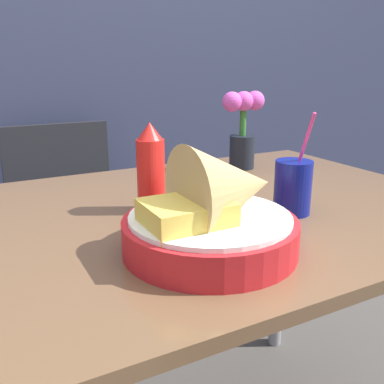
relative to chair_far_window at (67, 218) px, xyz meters
The scene contains 7 objects.
wall_window 0.83m from the chair_far_window, 61.24° to the left, with size 7.00×0.06×2.60m.
dining_table 0.83m from the chair_far_window, 80.68° to the right, with size 1.24×0.85×0.78m.
chair_far_window is the anchor object (origin of this frame).
food_basket 1.06m from the chair_far_window, 86.81° to the right, with size 0.30×0.30×0.19m.
ketchup_bottle 0.85m from the chair_far_window, 87.20° to the right, with size 0.06×0.06×0.19m.
drink_cup 1.02m from the chair_far_window, 72.22° to the right, with size 0.08×0.08×0.22m.
flower_vase 0.79m from the chair_far_window, 50.70° to the right, with size 0.14×0.08×0.23m.
Camera 1 is at (-0.43, -0.79, 1.09)m, focal length 40.00 mm.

